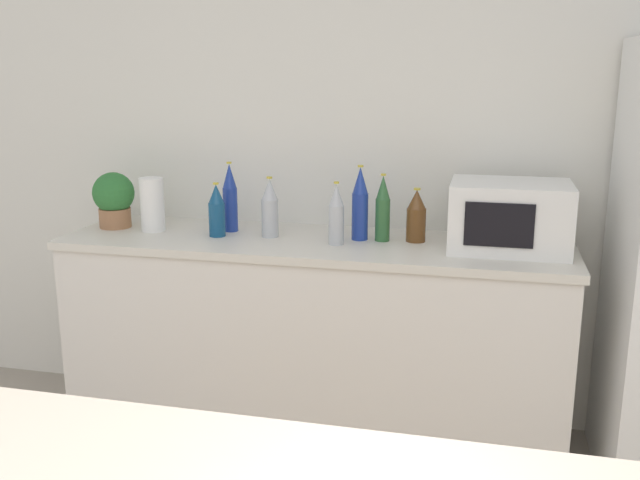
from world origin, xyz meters
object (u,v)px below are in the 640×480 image
(paper_towel_roll, at_px, (152,205))
(back_bottle_1, at_px, (217,211))
(potted_plant, at_px, (114,198))
(microwave, at_px, (510,216))
(back_bottle_2, at_px, (270,208))
(back_bottle_4, at_px, (230,198))
(back_bottle_0, at_px, (416,216))
(back_bottle_3, at_px, (360,204))
(back_bottle_6, at_px, (336,215))
(back_bottle_5, at_px, (383,209))

(paper_towel_roll, distance_m, back_bottle_1, 0.33)
(potted_plant, relative_size, microwave, 0.54)
(back_bottle_2, xyz_separation_m, back_bottle_4, (-0.21, 0.07, 0.02))
(paper_towel_roll, xyz_separation_m, back_bottle_0, (1.19, 0.07, -0.01))
(back_bottle_1, height_order, back_bottle_4, back_bottle_4)
(back_bottle_3, distance_m, back_bottle_6, 0.14)
(back_bottle_0, bearing_deg, back_bottle_6, -157.92)
(back_bottle_4, bearing_deg, back_bottle_0, -0.31)
(potted_plant, bearing_deg, back_bottle_0, 1.86)
(back_bottle_4, bearing_deg, back_bottle_1, -101.63)
(potted_plant, bearing_deg, back_bottle_6, -4.53)
(potted_plant, distance_m, paper_towel_roll, 0.21)
(back_bottle_0, relative_size, back_bottle_3, 0.71)
(potted_plant, relative_size, back_bottle_0, 1.11)
(potted_plant, xyz_separation_m, back_bottle_3, (1.16, 0.02, 0.02))
(back_bottle_1, relative_size, back_bottle_3, 0.74)
(back_bottle_3, xyz_separation_m, back_bottle_5, (0.10, 0.00, -0.02))
(back_bottle_0, height_order, back_bottle_3, back_bottle_3)
(paper_towel_roll, relative_size, back_bottle_2, 0.91)
(potted_plant, xyz_separation_m, back_bottle_1, (0.53, -0.06, -0.02))
(back_bottle_3, relative_size, back_bottle_5, 1.11)
(back_bottle_3, bearing_deg, back_bottle_6, -127.05)
(back_bottle_1, distance_m, back_bottle_6, 0.55)
(back_bottle_4, distance_m, back_bottle_5, 0.70)
(paper_towel_roll, distance_m, back_bottle_6, 0.87)
(potted_plant, distance_m, back_bottle_0, 1.40)
(paper_towel_roll, height_order, back_bottle_6, back_bottle_6)
(potted_plant, xyz_separation_m, back_bottle_4, (0.56, 0.05, 0.01))
(potted_plant, distance_m, back_bottle_4, 0.56)
(back_bottle_2, bearing_deg, back_bottle_1, -169.21)
(potted_plant, height_order, back_bottle_3, back_bottle_3)
(back_bottle_0, relative_size, back_bottle_1, 0.97)
(back_bottle_1, distance_m, back_bottle_3, 0.64)
(back_bottle_0, bearing_deg, paper_towel_roll, -176.42)
(back_bottle_4, distance_m, back_bottle_6, 0.54)
(microwave, distance_m, back_bottle_1, 1.26)
(paper_towel_roll, xyz_separation_m, back_bottle_6, (0.87, -0.06, 0.01))
(paper_towel_roll, relative_size, back_bottle_3, 0.75)
(back_bottle_0, height_order, back_bottle_1, back_bottle_1)
(back_bottle_2, bearing_deg, back_bottle_6, -12.44)
(back_bottle_0, xyz_separation_m, back_bottle_3, (-0.24, -0.02, 0.05))
(back_bottle_4, bearing_deg, paper_towel_roll, -167.16)
(back_bottle_4, xyz_separation_m, back_bottle_6, (0.52, -0.14, -0.02))
(back_bottle_1, height_order, back_bottle_5, back_bottle_5)
(back_bottle_3, relative_size, back_bottle_4, 1.02)
(back_bottle_3, height_order, back_bottle_5, back_bottle_3)
(microwave, distance_m, back_bottle_0, 0.39)
(paper_towel_roll, height_order, back_bottle_2, back_bottle_2)
(paper_towel_roll, height_order, back_bottle_0, paper_towel_roll)
(potted_plant, bearing_deg, microwave, -0.16)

